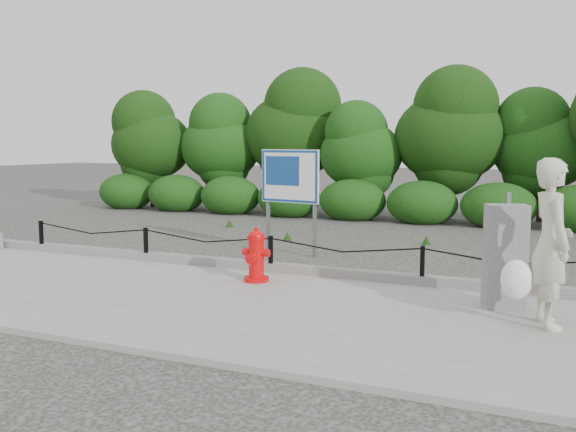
% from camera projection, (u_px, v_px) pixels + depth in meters
% --- Properties ---
extents(ground, '(90.00, 90.00, 0.00)m').
position_uv_depth(ground, '(271.00, 276.00, 10.13)').
color(ground, '#2D2B28').
rests_on(ground, ground).
extents(sidewalk, '(14.00, 4.00, 0.08)m').
position_uv_depth(sidewalk, '(209.00, 303.00, 8.30)').
color(sidewalk, gray).
rests_on(sidewalk, ground).
extents(curb, '(14.00, 0.22, 0.14)m').
position_uv_depth(curb, '(272.00, 267.00, 10.16)').
color(curb, slate).
rests_on(curb, sidewalk).
extents(chain_barrier, '(10.06, 0.06, 0.60)m').
position_uv_depth(chain_barrier, '(271.00, 249.00, 10.08)').
color(chain_barrier, black).
rests_on(chain_barrier, sidewalk).
extents(treeline, '(20.07, 3.90, 5.20)m').
position_uv_depth(treeline, '(425.00, 131.00, 17.66)').
color(treeline, black).
rests_on(treeline, ground).
extents(fire_hydrant, '(0.43, 0.44, 0.83)m').
position_uv_depth(fire_hydrant, '(256.00, 256.00, 9.37)').
color(fire_hydrant, red).
rests_on(fire_hydrant, sidewalk).
extents(pedestrian, '(0.86, 0.83, 1.96)m').
position_uv_depth(pedestrian, '(549.00, 245.00, 7.01)').
color(pedestrian, beige).
rests_on(pedestrian, sidewalk).
extents(utility_cabinet, '(0.58, 0.44, 1.49)m').
position_uv_depth(utility_cabinet, '(505.00, 257.00, 7.82)').
color(utility_cabinet, gray).
rests_on(utility_cabinet, sidewalk).
extents(advertising_sign, '(1.29, 0.30, 2.08)m').
position_uv_depth(advertising_sign, '(290.00, 181.00, 11.91)').
color(advertising_sign, slate).
rests_on(advertising_sign, ground).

